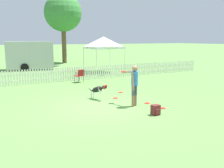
# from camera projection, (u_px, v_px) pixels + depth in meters

# --- Properties ---
(ground_plane) EXTENTS (240.00, 240.00, 0.00)m
(ground_plane) POSITION_uv_depth(u_px,v_px,m) (100.00, 107.00, 10.15)
(ground_plane) COLOR #5B8C42
(handler_person) EXTENTS (0.42, 1.10, 1.68)m
(handler_person) POSITION_uv_depth(u_px,v_px,m) (134.00, 81.00, 10.09)
(handler_person) COLOR #8C664C
(handler_person) RESTS_ON ground_plane
(leaping_dog) EXTENTS (0.59, 1.10, 0.74)m
(leaping_dog) POSITION_uv_depth(u_px,v_px,m) (98.00, 89.00, 11.36)
(leaping_dog) COLOR black
(leaping_dog) RESTS_ON ground_plane
(frisbee_near_handler) EXTENTS (0.23, 0.23, 0.02)m
(frisbee_near_handler) POSITION_uv_depth(u_px,v_px,m) (121.00, 92.00, 12.90)
(frisbee_near_handler) COLOR red
(frisbee_near_handler) RESTS_ON ground_plane
(frisbee_near_dog) EXTENTS (0.23, 0.23, 0.02)m
(frisbee_near_dog) POSITION_uv_depth(u_px,v_px,m) (116.00, 98.00, 11.63)
(frisbee_near_dog) COLOR red
(frisbee_near_dog) RESTS_ON ground_plane
(frisbee_midfield) EXTENTS (0.23, 0.23, 0.02)m
(frisbee_midfield) POSITION_uv_depth(u_px,v_px,m) (163.00, 108.00, 9.91)
(frisbee_midfield) COLOR red
(frisbee_midfield) RESTS_ON ground_plane
(frisbee_far_scatter) EXTENTS (0.23, 0.23, 0.02)m
(frisbee_far_scatter) POSITION_uv_depth(u_px,v_px,m) (147.00, 103.00, 10.70)
(frisbee_far_scatter) COLOR red
(frisbee_far_scatter) RESTS_ON ground_plane
(backpack_on_grass) EXTENTS (0.29, 0.27, 0.38)m
(backpack_on_grass) POSITION_uv_depth(u_px,v_px,m) (156.00, 110.00, 9.05)
(backpack_on_grass) COLOR maroon
(backpack_on_grass) RESTS_ON ground_plane
(picket_fence) EXTENTS (24.72, 0.04, 0.92)m
(picket_fence) POSITION_uv_depth(u_px,v_px,m) (54.00, 75.00, 15.79)
(picket_fence) COLOR silver
(picket_fence) RESTS_ON ground_plane
(folding_chair_blue_left) EXTENTS (0.61, 0.62, 0.83)m
(folding_chair_blue_left) POSITION_uv_depth(u_px,v_px,m) (80.00, 75.00, 15.80)
(folding_chair_blue_left) COLOR #333338
(folding_chair_blue_left) RESTS_ON ground_plane
(canopy_tent_main) EXTENTS (2.57, 2.57, 2.92)m
(canopy_tent_main) POSITION_uv_depth(u_px,v_px,m) (104.00, 43.00, 20.21)
(canopy_tent_main) COLOR silver
(canopy_tent_main) RESTS_ON ground_plane
(equipment_trailer) EXTENTS (4.88, 2.84, 2.52)m
(equipment_trailer) POSITION_uv_depth(u_px,v_px,m) (30.00, 55.00, 22.33)
(equipment_trailer) COLOR #B7B7B7
(equipment_trailer) RESTS_ON ground_plane
(tree_left_grove) EXTENTS (4.20, 4.20, 7.75)m
(tree_left_grove) POSITION_uv_depth(u_px,v_px,m) (63.00, 13.00, 27.96)
(tree_left_grove) COLOR brown
(tree_left_grove) RESTS_ON ground_plane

